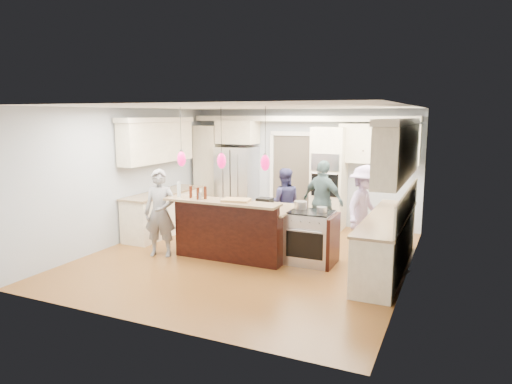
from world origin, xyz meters
TOP-DOWN VIEW (x-y plane):
  - ground_plane at (0.00, 0.00)m, footprint 6.00×6.00m
  - room_shell at (0.00, 0.00)m, footprint 5.54×6.04m
  - refrigerator at (-1.55, 2.64)m, footprint 0.90×0.70m
  - oven_column at (0.75, 2.67)m, footprint 0.72×0.69m
  - back_upper_cabinets at (-0.75, 2.76)m, footprint 5.30×0.61m
  - right_counter_run at (2.44, 0.30)m, footprint 0.64×3.10m
  - left_cabinets at (-2.44, 0.80)m, footprint 0.64×2.30m
  - kitchen_island at (-0.25, 0.07)m, footprint 2.10×1.46m
  - island_range at (1.16, 0.15)m, footprint 0.82×0.71m
  - pendant_lights at (-0.25, -0.51)m, footprint 1.75×0.15m
  - person_bar_end at (-1.49, -0.58)m, footprint 0.67×0.54m
  - person_far_left at (0.08, 1.60)m, footprint 0.87×0.78m
  - person_far_right at (0.93, 1.60)m, footprint 1.06×0.74m
  - person_range_side at (1.82, 1.30)m, footprint 0.86×1.18m
  - floor_rug at (2.40, 0.04)m, footprint 0.79×0.99m
  - water_bottle at (-1.10, -0.54)m, footprint 0.08×0.08m
  - beer_bottle_a at (-0.87, -0.53)m, footprint 0.07×0.07m
  - beer_bottle_b at (-0.67, -0.60)m, footprint 0.06×0.06m
  - beer_bottle_c at (-0.59, -0.50)m, footprint 0.07×0.07m
  - drink_can at (-0.64, -0.58)m, footprint 0.06×0.06m
  - cutting_board at (-0.00, -0.47)m, footprint 0.51×0.40m
  - pot_large at (0.89, 0.30)m, footprint 0.23×0.23m
  - pot_small at (1.32, 0.18)m, footprint 0.18×0.18m

SIDE VIEW (x-z plane):
  - ground_plane at x=0.00m, z-range 0.00..0.00m
  - floor_rug at x=2.40m, z-range 0.00..0.01m
  - island_range at x=1.16m, z-range 0.00..0.92m
  - kitchen_island at x=-0.25m, z-range -0.08..1.04m
  - person_far_left at x=0.08m, z-range 0.00..1.47m
  - person_bar_end at x=-1.49m, z-range 0.00..1.60m
  - person_range_side at x=1.82m, z-range 0.00..1.64m
  - person_far_right at x=0.93m, z-range 0.00..1.66m
  - refrigerator at x=-1.55m, z-range 0.00..1.80m
  - pot_small at x=1.32m, z-range 0.92..1.01m
  - pot_large at x=0.89m, z-range 0.92..1.05m
  - right_counter_run at x=2.44m, z-range -0.20..2.31m
  - left_cabinets at x=-2.44m, z-range -0.20..2.31m
  - cutting_board at x=0.00m, z-range 1.12..1.16m
  - oven_column at x=0.75m, z-range 0.00..2.30m
  - drink_can at x=-0.64m, z-range 1.12..1.24m
  - beer_bottle_b at x=-0.67m, z-range 1.12..1.33m
  - beer_bottle_a at x=-0.87m, z-range 1.12..1.33m
  - beer_bottle_c at x=-0.59m, z-range 1.12..1.34m
  - water_bottle at x=-1.10m, z-range 1.12..1.39m
  - back_upper_cabinets at x=-0.75m, z-range 0.40..2.94m
  - pendant_lights at x=-0.25m, z-range 1.29..2.32m
  - room_shell at x=0.00m, z-range 0.46..3.18m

